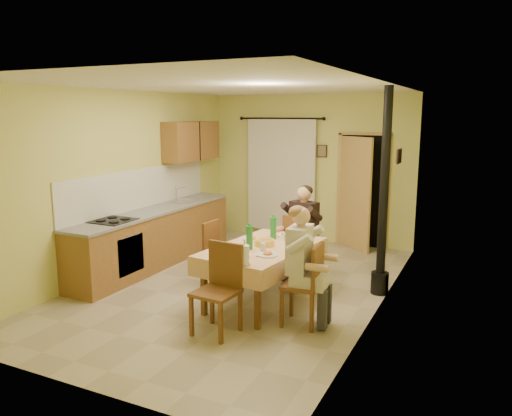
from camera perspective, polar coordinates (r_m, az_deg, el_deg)
The scene contains 17 objects.
floor at distance 7.26m, azimuth -2.15°, elevation -8.93°, with size 4.00×6.00×0.01m, color tan.
room_shell at distance 6.86m, azimuth -2.25°, elevation 5.53°, with size 4.04×6.04×2.82m.
kitchen_run at distance 8.33m, azimuth -11.34°, elevation -3.09°, with size 0.64×3.64×1.56m.
upper_cabinets at distance 9.24m, azimuth -7.37°, elevation 7.60°, with size 0.35×1.40×0.70m, color brown.
curtain at distance 9.76m, azimuth 2.88°, elevation 3.79°, with size 1.70×0.07×2.22m.
doorway at distance 9.27m, azimuth 11.71°, elevation 1.89°, with size 0.96×0.53×2.15m.
dining_table at distance 6.55m, azimuth 0.74°, elevation -7.61°, with size 1.24×1.86×0.76m.
tableware at distance 6.33m, azimuth 0.34°, elevation -4.06°, with size 0.75×1.65×0.33m.
chair_far at distance 7.47m, azimuth 5.21°, elevation -6.05°, with size 0.53×0.53×0.98m.
chair_near at distance 5.72m, azimuth -4.48°, elevation -11.35°, with size 0.49×0.49×1.02m.
chair_right at distance 5.95m, azimuth 5.34°, elevation -10.52°, with size 0.44×0.44×0.98m.
chair_left at distance 7.15m, azimuth -4.04°, elevation -6.80°, with size 0.41×0.41×0.94m.
man_far at distance 7.33m, azimuth 5.35°, elevation -1.62°, with size 0.64×0.56×1.39m.
man_right at distance 5.76m, azimuth 5.31°, elevation -5.04°, with size 0.48×0.60×1.39m.
stove_flue at distance 6.91m, azimuth 14.28°, elevation -1.42°, with size 0.24×0.24×2.80m.
picture_back at distance 9.50m, azimuth 7.55°, elevation 6.48°, with size 0.19×0.03×0.23m, color black.
picture_right at distance 7.37m, azimuth 16.05°, elevation 5.72°, with size 0.03×0.31×0.21m, color brown.
Camera 1 is at (3.20, -6.04, 2.44)m, focal length 35.00 mm.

